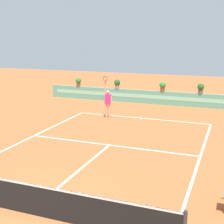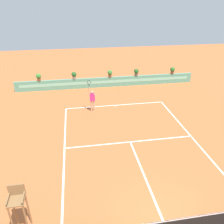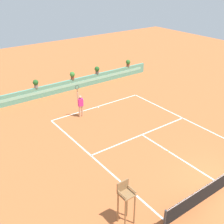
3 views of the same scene
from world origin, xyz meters
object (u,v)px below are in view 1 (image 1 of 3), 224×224
tennis_player (108,101)px  potted_plant_centre (163,86)px  tennis_ball_near_baseline (86,163)px  potted_plant_far_left (78,81)px  potted_plant_right (201,88)px  potted_plant_left (117,83)px

tennis_player → potted_plant_centre: tennis_player is taller
tennis_ball_near_baseline → potted_plant_far_left: 14.16m
tennis_player → potted_plant_far_left: (-4.65, 5.23, 0.36)m
tennis_ball_near_baseline → potted_plant_right: (2.99, 12.45, 1.38)m
potted_plant_far_left → potted_plant_centre: same height
potted_plant_far_left → potted_plant_right: bearing=0.0°
tennis_player → potted_plant_left: (-1.31, 5.23, 0.36)m
potted_plant_centre → potted_plant_left: 3.55m
potted_plant_centre → potted_plant_right: (2.72, 0.00, 0.00)m
potted_plant_far_left → potted_plant_right: (9.60, 0.00, 0.00)m
tennis_player → potted_plant_right: (4.95, 5.23, 0.36)m
tennis_ball_near_baseline → potted_plant_left: (-3.27, 12.45, 1.38)m
potted_plant_left → potted_plant_centre: bearing=0.0°
tennis_ball_near_baseline → potted_plant_right: bearing=76.5°
tennis_ball_near_baseline → potted_plant_left: bearing=104.7°
tennis_player → potted_plant_right: 7.21m
potted_plant_far_left → potted_plant_left: (3.34, 0.00, 0.00)m
potted_plant_left → potted_plant_right: bearing=0.0°
tennis_ball_near_baseline → potted_plant_right: 12.88m
tennis_player → potted_plant_right: bearing=46.6°
tennis_player → potted_plant_far_left: tennis_player is taller
tennis_ball_near_baseline → potted_plant_centre: size_ratio=0.09×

